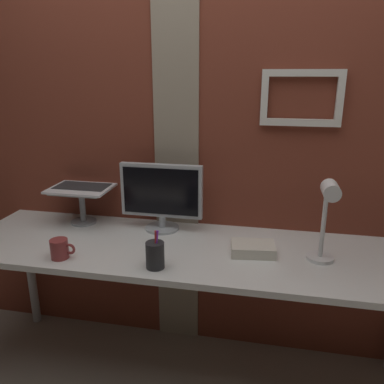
{
  "coord_description": "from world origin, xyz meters",
  "views": [
    {
      "loc": [
        0.38,
        -1.64,
        1.55
      ],
      "look_at": [
        0.02,
        0.11,
        0.99
      ],
      "focal_mm": 36.15,
      "sensor_mm": 36.0,
      "label": 1
    }
  ],
  "objects": [
    {
      "name": "ground_plane",
      "position": [
        0.0,
        0.0,
        0.0
      ],
      "size": [
        6.0,
        6.0,
        0.0
      ],
      "primitive_type": "plane",
      "color": "gray"
    },
    {
      "name": "pen_cup",
      "position": [
        -0.07,
        -0.21,
        0.8
      ],
      "size": [
        0.08,
        0.08,
        0.18
      ],
      "color": "#262628",
      "rests_on": "desk"
    },
    {
      "name": "desk",
      "position": [
        0.02,
        0.01,
        0.68
      ],
      "size": [
        2.25,
        0.64,
        0.74
      ],
      "color": "white",
      "rests_on": "ground_plane"
    },
    {
      "name": "paper_clutter_stack",
      "position": [
        0.33,
        0.01,
        0.77
      ],
      "size": [
        0.22,
        0.16,
        0.05
      ],
      "primitive_type": "cube",
      "rotation": [
        0.0,
        0.0,
        0.12
      ],
      "color": "silver",
      "rests_on": "desk"
    },
    {
      "name": "brick_wall_back",
      "position": [
        -0.0,
        0.39,
        1.16
      ],
      "size": [
        3.37,
        0.16,
        2.32
      ],
      "color": "brown",
      "rests_on": "ground_plane"
    },
    {
      "name": "desk_lamp",
      "position": [
        0.63,
        -0.04,
        0.98
      ],
      "size": [
        0.12,
        0.2,
        0.39
      ],
      "color": "white",
      "rests_on": "desk"
    },
    {
      "name": "laptop",
      "position": [
        -0.62,
        0.28,
        0.99
      ],
      "size": [
        0.33,
        0.28,
        0.21
      ],
      "color": "white",
      "rests_on": "laptop_stand"
    },
    {
      "name": "monitor",
      "position": [
        -0.16,
        0.21,
        0.94
      ],
      "size": [
        0.43,
        0.18,
        0.36
      ],
      "color": "#ADB2B7",
      "rests_on": "desk"
    },
    {
      "name": "laptop_stand",
      "position": [
        -0.62,
        0.22,
        0.88
      ],
      "size": [
        0.28,
        0.22,
        0.19
      ],
      "color": "gray",
      "rests_on": "desk"
    },
    {
      "name": "coffee_mug",
      "position": [
        -0.52,
        -0.21,
        0.79
      ],
      "size": [
        0.12,
        0.08,
        0.09
      ],
      "color": "maroon",
      "rests_on": "desk"
    }
  ]
}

